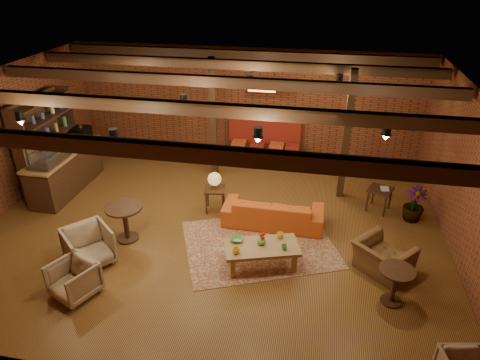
% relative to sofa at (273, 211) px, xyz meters
% --- Properties ---
extents(floor, '(10.00, 10.00, 0.00)m').
position_rel_sofa_xyz_m(floor, '(-1.30, -0.39, -0.32)').
color(floor, '#442211').
rests_on(floor, ground).
extents(ceiling, '(10.00, 8.00, 0.02)m').
position_rel_sofa_xyz_m(ceiling, '(-1.30, -0.39, 2.88)').
color(ceiling, black).
rests_on(ceiling, wall_back).
extents(wall_back, '(10.00, 0.02, 3.20)m').
position_rel_sofa_xyz_m(wall_back, '(-1.30, 3.61, 1.28)').
color(wall_back, brown).
rests_on(wall_back, ground).
extents(wall_front, '(10.00, 0.02, 3.20)m').
position_rel_sofa_xyz_m(wall_front, '(-1.30, -4.39, 1.28)').
color(wall_front, brown).
rests_on(wall_front, ground).
extents(wall_right, '(0.02, 8.00, 3.20)m').
position_rel_sofa_xyz_m(wall_right, '(3.70, -0.39, 1.28)').
color(wall_right, brown).
rests_on(wall_right, ground).
extents(ceiling_beams, '(9.80, 6.40, 0.22)m').
position_rel_sofa_xyz_m(ceiling_beams, '(-1.30, -0.39, 2.76)').
color(ceiling_beams, black).
rests_on(ceiling_beams, ceiling).
extents(ceiling_pipe, '(9.60, 0.12, 0.12)m').
position_rel_sofa_xyz_m(ceiling_pipe, '(-1.30, 1.21, 2.53)').
color(ceiling_pipe, black).
rests_on(ceiling_pipe, ceiling).
extents(post_left, '(0.16, 0.16, 3.20)m').
position_rel_sofa_xyz_m(post_left, '(-1.90, 2.21, 1.28)').
color(post_left, black).
rests_on(post_left, ground).
extents(post_right, '(0.16, 0.16, 3.20)m').
position_rel_sofa_xyz_m(post_right, '(1.50, 1.61, 1.28)').
color(post_right, black).
rests_on(post_right, ground).
extents(service_counter, '(0.80, 2.50, 1.60)m').
position_rel_sofa_xyz_m(service_counter, '(-5.40, 0.61, 0.48)').
color(service_counter, black).
rests_on(service_counter, ground).
extents(plant_counter, '(0.35, 0.39, 0.30)m').
position_rel_sofa_xyz_m(plant_counter, '(-5.30, 0.81, 0.90)').
color(plant_counter, '#337F33').
rests_on(plant_counter, service_counter).
extents(shelving_hutch, '(0.52, 2.00, 2.40)m').
position_rel_sofa_xyz_m(shelving_hutch, '(-5.80, 0.71, 0.88)').
color(shelving_hutch, black).
rests_on(shelving_hutch, ground).
extents(banquette, '(2.10, 0.70, 1.00)m').
position_rel_sofa_xyz_m(banquette, '(-0.70, 3.16, 0.18)').
color(banquette, maroon).
rests_on(banquette, ground).
extents(service_sign, '(0.86, 0.06, 0.30)m').
position_rel_sofa_xyz_m(service_sign, '(-0.70, 2.71, 2.03)').
color(service_sign, orange).
rests_on(service_sign, ceiling).
extents(ceiling_spotlights, '(6.40, 4.40, 0.28)m').
position_rel_sofa_xyz_m(ceiling_spotlights, '(-1.30, -0.39, 2.54)').
color(ceiling_spotlights, black).
rests_on(ceiling_spotlights, ceiling).
extents(rug, '(3.70, 3.32, 0.01)m').
position_rel_sofa_xyz_m(rug, '(-0.18, -0.83, -0.32)').
color(rug, maroon).
rests_on(rug, floor).
extents(sofa, '(2.23, 0.89, 0.65)m').
position_rel_sofa_xyz_m(sofa, '(0.00, 0.00, 0.00)').
color(sofa, '#BD4C1A').
rests_on(sofa, floor).
extents(coffee_table, '(1.56, 1.10, 0.74)m').
position_rel_sofa_xyz_m(coffee_table, '(-0.05, -1.53, 0.10)').
color(coffee_table, olive).
rests_on(coffee_table, floor).
extents(side_table_lamp, '(0.54, 0.54, 0.99)m').
position_rel_sofa_xyz_m(side_table_lamp, '(-1.42, 0.33, 0.43)').
color(side_table_lamp, black).
rests_on(side_table_lamp, floor).
extents(round_table_left, '(0.77, 0.77, 0.80)m').
position_rel_sofa_xyz_m(round_table_left, '(-2.98, -1.17, 0.22)').
color(round_table_left, black).
rests_on(round_table_left, floor).
extents(armchair_a, '(1.12, 1.12, 0.84)m').
position_rel_sofa_xyz_m(armchair_a, '(-3.35, -2.05, 0.10)').
color(armchair_a, '#B9B08F').
rests_on(armchair_a, floor).
extents(armchair_b, '(0.93, 0.90, 0.73)m').
position_rel_sofa_xyz_m(armchair_b, '(-3.17, -2.94, 0.04)').
color(armchair_b, '#B9B08F').
rests_on(armchair_b, floor).
extents(armchair_right, '(1.14, 1.11, 0.84)m').
position_rel_sofa_xyz_m(armchair_right, '(2.25, -1.24, 0.10)').
color(armchair_right, brown).
rests_on(armchair_right, floor).
extents(side_table_book, '(0.67, 0.67, 0.59)m').
position_rel_sofa_xyz_m(side_table_book, '(2.38, 1.07, 0.20)').
color(side_table_book, black).
rests_on(side_table_book, floor).
extents(round_table_right, '(0.61, 0.61, 0.71)m').
position_rel_sofa_xyz_m(round_table_right, '(2.34, -2.06, 0.15)').
color(round_table_right, black).
rests_on(round_table_right, floor).
extents(plant_tall, '(1.54, 1.54, 2.49)m').
position_rel_sofa_xyz_m(plant_tall, '(3.10, 0.77, 0.92)').
color(plant_tall, '#4C7F4C').
rests_on(plant_tall, floor).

